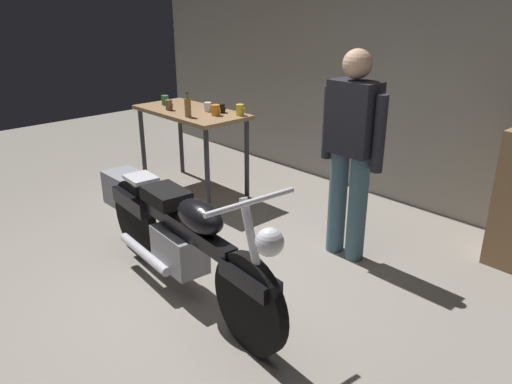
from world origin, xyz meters
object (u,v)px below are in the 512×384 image
object	(u,v)px
motorcycle	(183,238)
mug_white_ceramic	(208,107)
mug_black_matte	(221,108)
mug_orange_travel	(216,110)
bottle	(188,107)
storage_bin	(126,189)
mug_yellow_tall	(240,110)
mug_brown_stoneware	(169,105)
person_standing	(351,148)
mug_green_speckled	(165,100)

from	to	relation	value
motorcycle	mug_white_ceramic	xyz separation A→B (m)	(-1.48, 1.40, 0.50)
motorcycle	mug_black_matte	bearing A→B (deg)	137.82
mug_black_matte	mug_orange_travel	size ratio (longest dim) A/B	0.96
motorcycle	bottle	xyz separation A→B (m)	(-1.42, 1.10, 0.55)
storage_bin	mug_yellow_tall	world-z (taller)	mug_yellow_tall
mug_black_matte	bottle	xyz separation A→B (m)	(-0.07, -0.37, 0.05)
mug_orange_travel	bottle	xyz separation A→B (m)	(-0.14, -0.24, 0.04)
mug_black_matte	mug_brown_stoneware	size ratio (longest dim) A/B	1.09
mug_brown_stoneware	bottle	size ratio (longest dim) A/B	0.45
person_standing	mug_white_ceramic	world-z (taller)	person_standing
mug_black_matte	mug_yellow_tall	xyz separation A→B (m)	(0.23, 0.05, 0.01)
motorcycle	storage_bin	size ratio (longest dim) A/B	4.97
person_standing	bottle	world-z (taller)	person_standing
mug_yellow_tall	bottle	size ratio (longest dim) A/B	0.48
mug_white_ceramic	mug_black_matte	distance (m)	0.15
mug_white_ceramic	motorcycle	bearing A→B (deg)	-43.37
person_standing	mug_brown_stoneware	xyz separation A→B (m)	(-2.22, -0.19, 0.03)
mug_white_ceramic	mug_orange_travel	bearing A→B (deg)	-16.32
mug_orange_travel	bottle	distance (m)	0.28
mug_black_matte	mug_yellow_tall	bearing A→B (deg)	12.98
mug_green_speckled	mug_orange_travel	distance (m)	0.79
mug_white_ceramic	person_standing	bearing A→B (deg)	-2.16
mug_black_matte	bottle	world-z (taller)	bottle
mug_black_matte	mug_green_speckled	bearing A→B (deg)	-163.87
person_standing	mug_green_speckled	world-z (taller)	person_standing
motorcycle	mug_orange_travel	distance (m)	1.92
mug_white_ceramic	mug_black_matte	bearing A→B (deg)	26.64
mug_black_matte	storage_bin	bearing A→B (deg)	-116.38
person_standing	mug_yellow_tall	size ratio (longest dim) A/B	14.43
mug_black_matte	bottle	distance (m)	0.38
bottle	mug_green_speckled	bearing A→B (deg)	166.10
bottle	motorcycle	bearing A→B (deg)	-37.79
person_standing	storage_bin	size ratio (longest dim) A/B	3.80
motorcycle	person_standing	world-z (taller)	person_standing
storage_bin	motorcycle	bearing A→B (deg)	-16.95
person_standing	mug_black_matte	size ratio (longest dim) A/B	14.25
motorcycle	mug_yellow_tall	size ratio (longest dim) A/B	18.90
mug_white_ceramic	mug_brown_stoneware	size ratio (longest dim) A/B	1.03
mug_green_speckled	mug_brown_stoneware	size ratio (longest dim) A/B	1.04
mug_orange_travel	mug_brown_stoneware	bearing A→B (deg)	-159.43
motorcycle	mug_black_matte	world-z (taller)	motorcycle
person_standing	bottle	xyz separation A→B (m)	(-1.82, -0.23, 0.07)
storage_bin	mug_yellow_tall	size ratio (longest dim) A/B	3.80
bottle	mug_white_ceramic	bearing A→B (deg)	101.96
motorcycle	bottle	size ratio (longest dim) A/B	9.08
person_standing	mug_black_matte	xyz separation A→B (m)	(-1.75, 0.14, 0.02)
motorcycle	person_standing	bearing A→B (deg)	78.20
mug_brown_stoneware	bottle	xyz separation A→B (m)	(0.39, -0.04, 0.04)
motorcycle	mug_white_ceramic	world-z (taller)	motorcycle
mug_green_speckled	mug_black_matte	bearing A→B (deg)	16.13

